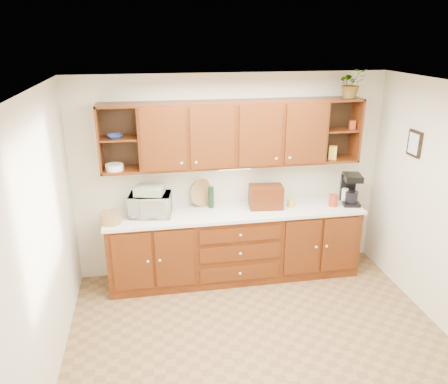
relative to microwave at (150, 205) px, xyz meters
name	(u,v)px	position (x,y,z in m)	size (l,w,h in m)	color
floor	(263,348)	(1.05, -1.48, -1.08)	(4.00, 4.00, 0.00)	olive
ceiling	(272,91)	(1.05, -1.48, 1.52)	(4.00, 4.00, 0.00)	white
back_wall	(231,176)	(1.05, 0.27, 0.22)	(4.00, 4.00, 0.00)	beige
left_wall	(39,252)	(-0.95, -1.48, 0.22)	(3.50, 3.50, 0.00)	beige
base_cabinets	(235,245)	(1.05, -0.03, -0.63)	(3.20, 0.60, 0.90)	#381606
countertop	(236,212)	(1.05, -0.04, -0.16)	(3.24, 0.64, 0.04)	white
upper_cabinets	(235,134)	(1.06, 0.11, 0.82)	(3.20, 0.33, 0.80)	#381606
undercabinet_light	(234,168)	(1.05, 0.05, 0.39)	(0.40, 0.05, 0.03)	white
framed_picture	(415,144)	(3.03, -0.58, 0.77)	(0.03, 0.24, 0.30)	black
wicker_basket	(111,218)	(-0.47, -0.15, -0.07)	(0.25, 0.25, 0.13)	#9E7842
microwave	(150,205)	(0.00, 0.00, 0.00)	(0.50, 0.34, 0.27)	beige
towel_stack	(149,190)	(0.00, 0.00, 0.19)	(0.33, 0.24, 0.10)	#D0D062
wine_bottle	(211,197)	(0.77, 0.12, 0.00)	(0.07, 0.07, 0.27)	black
woven_tray	(202,205)	(0.66, 0.21, -0.13)	(0.35, 0.35, 0.02)	#9E7842
bread_box	(266,197)	(1.45, -0.01, 0.01)	(0.42, 0.26, 0.29)	#381606
mug_tree	(265,204)	(1.45, 0.00, -0.10)	(0.24, 0.24, 0.27)	#381606
canister_red	(333,200)	(2.33, -0.10, -0.06)	(0.11, 0.11, 0.15)	#9E3317
canister_white	(344,196)	(2.51, -0.04, -0.04)	(0.08, 0.08, 0.20)	white
canister_yellow	(291,203)	(1.78, -0.03, -0.09)	(0.09, 0.09, 0.10)	gold
coffee_maker	(351,189)	(2.57, -0.06, 0.06)	(0.27, 0.32, 0.40)	black
bowl_stack	(115,136)	(-0.35, 0.08, 0.84)	(0.17, 0.17, 0.04)	navy
plate_stack	(114,167)	(-0.39, 0.07, 0.48)	(0.21, 0.21, 0.07)	white
pantry_box_yellow	(333,153)	(2.34, 0.07, 0.53)	(0.10, 0.07, 0.17)	gold
pantry_box_red	(352,125)	(2.57, 0.08, 0.88)	(0.07, 0.06, 0.11)	#9E3317
potted_plant	(352,83)	(2.49, 0.05, 1.39)	(0.32, 0.28, 0.36)	#999999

